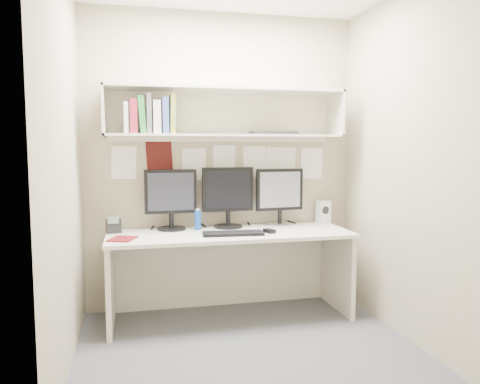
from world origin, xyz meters
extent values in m
cube|color=#46474B|center=(0.00, 0.00, 0.00)|extent=(2.40, 2.00, 0.01)
cube|color=tan|center=(0.00, 1.00, 1.30)|extent=(2.40, 0.02, 2.60)
cube|color=tan|center=(0.00, -1.00, 1.30)|extent=(2.40, 0.02, 2.60)
cube|color=tan|center=(-1.20, 0.00, 1.30)|extent=(0.02, 2.00, 2.60)
cube|color=tan|center=(1.20, 0.00, 1.30)|extent=(0.02, 2.00, 2.60)
cube|color=beige|center=(0.00, 0.64, 0.71)|extent=(2.00, 0.70, 0.03)
cube|color=beige|center=(0.00, 0.97, 0.35)|extent=(1.96, 0.02, 0.70)
cube|color=beige|center=(0.00, 0.81, 1.53)|extent=(2.00, 0.38, 0.02)
cube|color=beige|center=(0.00, 0.81, 1.91)|extent=(2.00, 0.38, 0.02)
cube|color=beige|center=(0.00, 0.99, 1.72)|extent=(2.00, 0.02, 0.40)
cube|color=beige|center=(-0.99, 0.81, 1.72)|extent=(0.02, 0.38, 0.40)
cube|color=beige|center=(0.99, 0.81, 1.72)|extent=(0.02, 0.38, 0.40)
cylinder|color=black|center=(-0.47, 0.86, 0.74)|extent=(0.24, 0.24, 0.02)
cylinder|color=black|center=(-0.47, 0.86, 0.81)|extent=(0.04, 0.04, 0.12)
cube|color=black|center=(-0.47, 0.87, 1.06)|extent=(0.44, 0.04, 0.37)
cube|color=black|center=(-0.47, 0.85, 1.06)|extent=(0.39, 0.01, 0.32)
cylinder|color=black|center=(0.03, 0.86, 0.74)|extent=(0.25, 0.25, 0.02)
cylinder|color=black|center=(0.03, 0.86, 0.81)|extent=(0.04, 0.04, 0.12)
cube|color=black|center=(0.03, 0.87, 1.06)|extent=(0.45, 0.06, 0.38)
cube|color=black|center=(0.03, 0.85, 1.06)|extent=(0.40, 0.03, 0.33)
cylinder|color=#A5A5AA|center=(0.50, 0.86, 0.74)|extent=(0.24, 0.24, 0.02)
cylinder|color=black|center=(0.50, 0.86, 0.81)|extent=(0.04, 0.04, 0.12)
cube|color=black|center=(0.50, 0.87, 1.05)|extent=(0.44, 0.07, 0.37)
cube|color=#A8A8AD|center=(0.50, 0.85, 1.05)|extent=(0.38, 0.04, 0.32)
cube|color=black|center=(0.00, 0.51, 0.74)|extent=(0.50, 0.21, 0.02)
cube|color=black|center=(0.31, 0.53, 0.75)|extent=(0.09, 0.12, 0.03)
cube|color=silver|center=(0.94, 0.91, 0.83)|extent=(0.12, 0.12, 0.21)
cylinder|color=black|center=(0.94, 0.86, 0.85)|extent=(0.07, 0.02, 0.07)
cylinder|color=#153B96|center=(-0.25, 0.81, 0.81)|extent=(0.06, 0.06, 0.16)
cylinder|color=white|center=(-0.25, 0.81, 0.90)|extent=(0.03, 0.03, 0.02)
cube|color=#5F1013|center=(-0.86, 0.51, 0.74)|extent=(0.24, 0.26, 0.01)
cube|color=black|center=(-0.94, 0.83, 0.78)|extent=(0.13, 0.11, 0.11)
cube|color=#4C6659|center=(-0.94, 0.77, 0.84)|extent=(0.09, 0.02, 0.06)
cube|color=silver|center=(-0.82, 0.75, 1.66)|extent=(0.03, 0.20, 0.24)
cube|color=maroon|center=(-0.76, 0.75, 1.67)|extent=(0.06, 0.20, 0.27)
cube|color=#246E2F|center=(-0.70, 0.75, 1.69)|extent=(0.05, 0.20, 0.30)
cube|color=#535156|center=(-0.64, 0.75, 1.70)|extent=(0.04, 0.20, 0.32)
cube|color=silver|center=(-0.58, 0.75, 1.67)|extent=(0.06, 0.20, 0.26)
cube|color=#38498C|center=(-0.51, 0.75, 1.68)|extent=(0.05, 0.20, 0.29)
cube|color=olive|center=(-0.45, 0.75, 1.70)|extent=(0.04, 0.20, 0.31)
cube|color=black|center=(0.42, 0.80, 1.55)|extent=(0.40, 0.16, 0.03)
camera|label=1|loc=(-0.77, -3.11, 1.44)|focal=35.00mm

